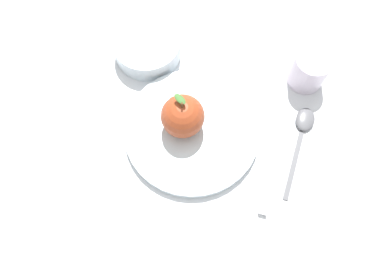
% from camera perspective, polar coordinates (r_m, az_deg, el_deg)
% --- Properties ---
extents(ground_plane, '(2.40, 2.40, 0.00)m').
position_cam_1_polar(ground_plane, '(0.70, 0.73, -1.20)').
color(ground_plane, silver).
extents(dinner_plate, '(0.25, 0.25, 0.02)m').
position_cam_1_polar(dinner_plate, '(0.69, 0.00, -0.33)').
color(dinner_plate, silver).
rests_on(dinner_plate, ground_plane).
extents(apple, '(0.08, 0.08, 0.09)m').
position_cam_1_polar(apple, '(0.65, -1.40, 1.79)').
color(apple, '#9E3D1E').
rests_on(apple, dinner_plate).
extents(side_bowl, '(0.13, 0.13, 0.04)m').
position_cam_1_polar(side_bowl, '(0.76, -6.75, 12.13)').
color(side_bowl, silver).
rests_on(side_bowl, ground_plane).
extents(cup, '(0.07, 0.07, 0.07)m').
position_cam_1_polar(cup, '(0.74, 17.28, 8.45)').
color(cup, silver).
rests_on(cup, ground_plane).
extents(knife, '(0.18, 0.14, 0.01)m').
position_cam_1_polar(knife, '(0.69, 12.09, -5.81)').
color(knife, silver).
rests_on(knife, ground_plane).
extents(spoon, '(0.15, 0.13, 0.01)m').
position_cam_1_polar(spoon, '(0.72, 16.30, -0.23)').
color(spoon, '#59595E').
rests_on(spoon, ground_plane).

